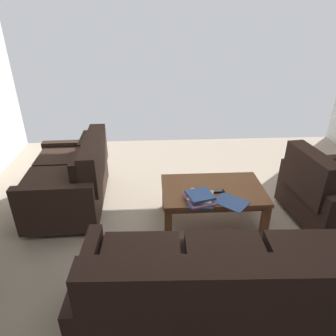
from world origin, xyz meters
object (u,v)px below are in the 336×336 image
object	(u,v)px
tv_remote	(216,192)
armchair_side	(331,193)
sofa_main	(231,292)
loose_magazine	(231,202)
coffee_table	(213,194)
book_stack	(200,198)
loveseat_near	(72,178)

from	to	relation	value
tv_remote	armchair_side	bearing A→B (deg)	-178.07
sofa_main	loose_magazine	distance (m)	1.01
armchair_side	tv_remote	xyz separation A→B (m)	(1.23, 0.04, 0.09)
coffee_table	book_stack	world-z (taller)	book_stack
coffee_table	tv_remote	distance (m)	0.11
loveseat_near	tv_remote	distance (m)	1.62
loveseat_near	book_stack	distance (m)	1.50
coffee_table	armchair_side	distance (m)	1.25
sofa_main	armchair_side	bearing A→B (deg)	-138.35
coffee_table	loose_magazine	world-z (taller)	loose_magazine
book_stack	tv_remote	xyz separation A→B (m)	(-0.19, -0.16, -0.03)
sofa_main	armchair_side	distance (m)	1.81
loveseat_near	sofa_main	bearing A→B (deg)	130.64
book_stack	sofa_main	bearing A→B (deg)	93.85
loveseat_near	coffee_table	bearing A→B (deg)	164.99
sofa_main	armchair_side	world-z (taller)	sofa_main
armchair_side	loose_magazine	world-z (taller)	armchair_side
coffee_table	book_stack	bearing A→B (deg)	54.16
book_stack	loose_magazine	world-z (taller)	book_stack
loveseat_near	coffee_table	distance (m)	1.58
loveseat_near	coffee_table	size ratio (longest dim) A/B	1.19
sofa_main	coffee_table	size ratio (longest dim) A/B	2.00
sofa_main	armchair_side	size ratio (longest dim) A/B	2.12
sofa_main	book_stack	size ratio (longest dim) A/B	6.57
armchair_side	loose_magazine	distance (m)	1.15
armchair_side	book_stack	bearing A→B (deg)	8.11
loveseat_near	loose_magazine	world-z (taller)	loveseat_near
loveseat_near	book_stack	xyz separation A→B (m)	(-1.35, 0.65, 0.11)
coffee_table	tv_remote	bearing A→B (deg)	103.28
loveseat_near	coffee_table	xyz separation A→B (m)	(-1.53, 0.41, -0.00)
armchair_side	sofa_main	bearing A→B (deg)	41.65
loveseat_near	tv_remote	bearing A→B (deg)	162.45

